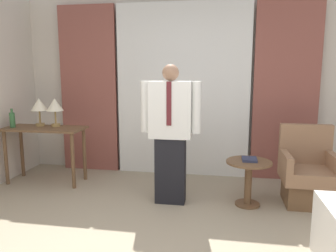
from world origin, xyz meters
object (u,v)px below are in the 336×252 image
object	(u,v)px
person	(171,130)
armchair	(307,176)
bottle_near_edge	(12,120)
book	(249,159)
table_lamp_right	(55,106)
table_lamp_left	(39,106)
side_table	(248,175)
desk	(45,137)

from	to	relation	value
person	armchair	xyz separation A→B (m)	(1.63, 0.24, -0.55)
bottle_near_edge	book	bearing A→B (deg)	-4.91
table_lamp_right	armchair	distance (m)	3.48
table_lamp_left	person	world-z (taller)	person
person	side_table	size ratio (longest dim) A/B	3.06
desk	table_lamp_right	xyz separation A→B (m)	(0.12, 0.11, 0.44)
desk	armchair	world-z (taller)	armchair
table_lamp_left	armchair	world-z (taller)	table_lamp_left
armchair	book	size ratio (longest dim) A/B	4.46
desk	armchair	size ratio (longest dim) A/B	1.20
bottle_near_edge	armchair	xyz separation A→B (m)	(3.95, -0.12, -0.56)
armchair	book	bearing A→B (deg)	-167.25
desk	table_lamp_right	world-z (taller)	table_lamp_right
side_table	book	bearing A→B (deg)	78.39
bottle_near_edge	side_table	size ratio (longest dim) A/B	0.49
person	side_table	bearing A→B (deg)	3.61
bottle_near_edge	side_table	bearing A→B (deg)	-5.41
table_lamp_left	side_table	world-z (taller)	table_lamp_left
desk	table_lamp_left	xyz separation A→B (m)	(-0.12, 0.11, 0.44)
table_lamp_left	side_table	size ratio (longest dim) A/B	0.74
armchair	table_lamp_right	bearing A→B (deg)	175.04
table_lamp_left	table_lamp_right	world-z (taller)	same
table_lamp_left	person	bearing A→B (deg)	-15.06
bottle_near_edge	book	world-z (taller)	bottle_near_edge
desk	side_table	distance (m)	2.84
book	person	bearing A→B (deg)	-174.69
table_lamp_right	side_table	distance (m)	2.82
desk	book	distance (m)	2.83
person	armchair	world-z (taller)	person
table_lamp_left	person	size ratio (longest dim) A/B	0.24
bottle_near_edge	armchair	world-z (taller)	bottle_near_edge
person	book	xyz separation A→B (m)	(0.93, 0.09, -0.34)
table_lamp_right	bottle_near_edge	bearing A→B (deg)	-162.98
bottle_near_edge	table_lamp_right	bearing A→B (deg)	17.02
bottle_near_edge	person	xyz separation A→B (m)	(2.32, -0.37, -0.01)
table_lamp_right	armchair	world-z (taller)	table_lamp_right
armchair	book	xyz separation A→B (m)	(-0.70, -0.16, 0.21)
table_lamp_right	side_table	world-z (taller)	table_lamp_right
table_lamp_right	bottle_near_edge	size ratio (longest dim) A/B	1.52
desk	table_lamp_right	bearing A→B (deg)	41.81
table_lamp_left	bottle_near_edge	world-z (taller)	table_lamp_left
table_lamp_left	person	distance (m)	2.08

